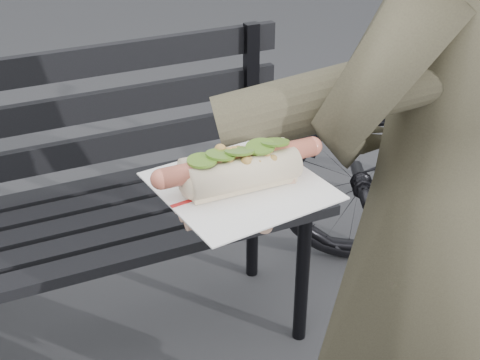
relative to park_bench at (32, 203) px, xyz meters
name	(u,v)px	position (x,y,z in m)	size (l,w,h in m)	color
park_bench	(32,203)	(0.00, 0.00, 0.00)	(1.50, 0.44, 0.88)	black
person	(435,217)	(0.60, -0.81, 0.28)	(0.59, 0.39, 1.61)	#423C2C
held_hotdog	(352,106)	(0.38, -0.85, 0.55)	(0.64, 0.31, 0.20)	#423C2C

